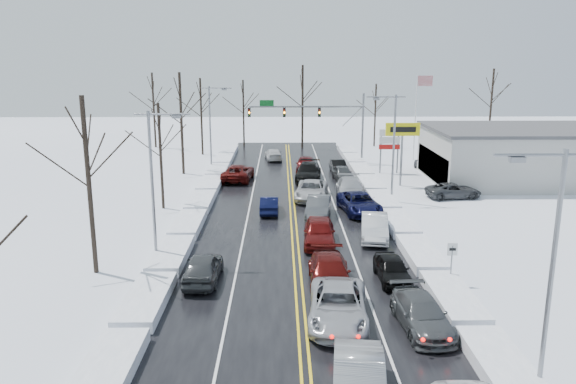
{
  "coord_description": "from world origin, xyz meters",
  "views": [
    {
      "loc": [
        -0.96,
        -36.22,
        11.94
      ],
      "look_at": [
        -0.42,
        3.09,
        2.5
      ],
      "focal_mm": 35.0,
      "sensor_mm": 36.0,
      "label": 1
    }
  ],
  "objects_px": {
    "tires_plus_sign": "(403,134)",
    "oncoming_car_0": "(270,213)",
    "dealership_building": "(533,154)",
    "flagpole": "(417,110)",
    "traffic_signal_mast": "(319,116)"
  },
  "relations": [
    {
      "from": "flagpole",
      "to": "oncoming_car_0",
      "type": "xyz_separation_m",
      "value": [
        -17.01,
        -23.44,
        -5.93
      ]
    },
    {
      "from": "flagpole",
      "to": "traffic_signal_mast",
      "type": "bearing_deg",
      "value": -170.27
    },
    {
      "from": "tires_plus_sign",
      "to": "oncoming_car_0",
      "type": "xyz_separation_m",
      "value": [
        -12.33,
        -9.44,
        -4.99
      ]
    },
    {
      "from": "tires_plus_sign",
      "to": "oncoming_car_0",
      "type": "distance_m",
      "value": 16.31
    },
    {
      "from": "dealership_building",
      "to": "oncoming_car_0",
      "type": "bearing_deg",
      "value": -156.09
    },
    {
      "from": "tires_plus_sign",
      "to": "oncoming_car_0",
      "type": "relative_size",
      "value": 1.49
    },
    {
      "from": "traffic_signal_mast",
      "to": "tires_plus_sign",
      "type": "bearing_deg",
      "value": -59.54
    },
    {
      "from": "flagpole",
      "to": "oncoming_car_0",
      "type": "distance_m",
      "value": 29.56
    },
    {
      "from": "traffic_signal_mast",
      "to": "oncoming_car_0",
      "type": "distance_m",
      "value": 22.74
    },
    {
      "from": "flagpole",
      "to": "oncoming_car_0",
      "type": "height_order",
      "value": "flagpole"
    },
    {
      "from": "traffic_signal_mast",
      "to": "tires_plus_sign",
      "type": "height_order",
      "value": "traffic_signal_mast"
    },
    {
      "from": "dealership_building",
      "to": "oncoming_car_0",
      "type": "xyz_separation_m",
      "value": [
        -25.81,
        -11.44,
        -2.66
      ]
    },
    {
      "from": "dealership_building",
      "to": "oncoming_car_0",
      "type": "relative_size",
      "value": 5.05
    },
    {
      "from": "tires_plus_sign",
      "to": "dealership_building",
      "type": "xyz_separation_m",
      "value": [
        13.48,
        2.01,
        -2.34
      ]
    },
    {
      "from": "dealership_building",
      "to": "flagpole",
      "type": "bearing_deg",
      "value": 126.27
    }
  ]
}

